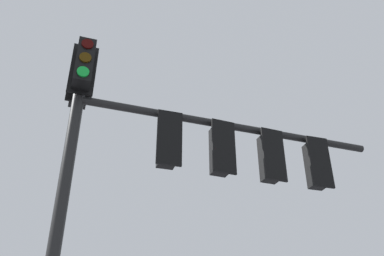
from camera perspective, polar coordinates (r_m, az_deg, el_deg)
The scene contains 1 object.
signal_mast_assembly at distance 7.41m, azimuth -3.35°, elevation -3.50°, with size 1.98×5.81×6.99m.
Camera 1 is at (6.10, -1.50, 1.74)m, focal length 40.65 mm.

